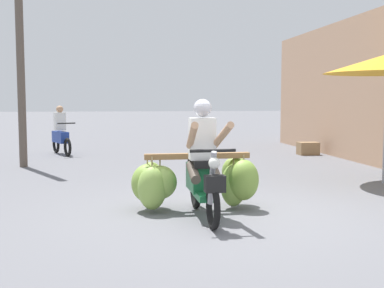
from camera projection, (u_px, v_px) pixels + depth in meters
ground_plane at (227, 216)px, 6.67m from camera, size 120.00×120.00×0.00m
motorbike_main_loaded at (193, 178)px, 6.87m from camera, size 1.86×1.82×1.58m
motorbike_distant_ahead_left at (61, 135)px, 14.08m from camera, size 0.78×1.52×1.40m
produce_crate at (308, 148)px, 14.02m from camera, size 0.56×0.40×0.36m
utility_pole at (20, 47)px, 11.27m from camera, size 0.18×0.18×5.53m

